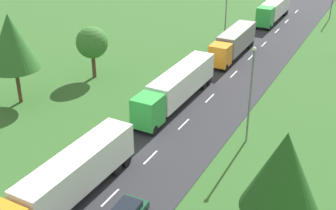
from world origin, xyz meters
TOP-DOWN VIEW (x-y plane):
  - road at (0.00, 24.50)m, footprint 10.00×140.00m
  - lane_marking_centre at (0.00, 18.91)m, footprint 0.16×117.91m
  - truck_lead at (-2.37, 13.77)m, footprint 2.78×14.63m
  - truck_second at (-2.65, 32.48)m, footprint 2.52×14.91m
  - truck_third at (-2.33, 49.26)m, footprint 2.58×12.19m
  - truck_fourth at (-2.25, 68.86)m, footprint 2.50×12.39m
  - lamppost_second at (6.54, 28.71)m, footprint 0.36×0.36m
  - lamppost_third at (-5.85, 55.25)m, footprint 0.36×0.36m
  - tree_birch at (-18.15, 25.21)m, footprint 5.39×5.39m
  - tree_maple at (12.64, 15.75)m, footprint 4.85×4.85m
  - tree_pine at (-15.08, 34.69)m, footprint 3.84×3.84m

SIDE VIEW (x-z plane):
  - road at x=0.00m, z-range 0.00..0.06m
  - lane_marking_centre at x=0.00m, z-range 0.06..0.07m
  - truck_third at x=-2.33m, z-range 0.33..3.88m
  - truck_fourth at x=-2.25m, z-range 0.34..3.87m
  - truck_second at x=-2.65m, z-range 0.35..3.98m
  - truck_lead at x=-2.37m, z-range 0.35..3.99m
  - tree_pine at x=-15.08m, z-range 1.24..7.64m
  - lamppost_third at x=-5.85m, z-range 0.49..9.61m
  - lamppost_second at x=6.54m, z-range 0.49..9.75m
  - tree_maple at x=12.64m, z-range 1.91..11.09m
  - tree_birch at x=-18.15m, z-range 1.97..11.89m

